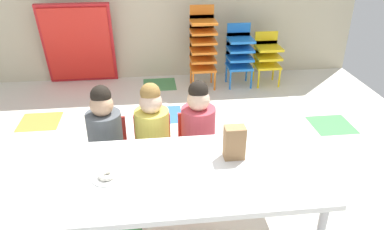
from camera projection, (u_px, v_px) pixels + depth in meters
name	position (u px, v px, depth m)	size (l,w,h in m)	color
ground_plane	(171.00, 191.00, 3.05)	(5.50, 5.24, 0.02)	silver
craft_table	(176.00, 178.00, 2.27)	(1.76, 0.82, 0.61)	white
seated_child_near_camera	(105.00, 131.00, 2.79)	(0.34, 0.34, 0.92)	red
seated_child_middle_seat	(152.00, 129.00, 2.82)	(0.34, 0.34, 0.92)	red
seated_child_far_right	(198.00, 126.00, 2.86)	(0.34, 0.34, 0.92)	red
kid_chair_orange_stack	(203.00, 43.00, 4.73)	(0.32, 0.30, 1.04)	orange
kid_chair_blue_stack	(239.00, 51.00, 4.83)	(0.32, 0.30, 0.80)	blue
kid_chair_yellow_stack	(267.00, 55.00, 4.90)	(0.32, 0.30, 0.68)	yellow
folded_activity_table	(79.00, 45.00, 4.82)	(0.90, 0.29, 1.09)	red
paper_bag_brown	(234.00, 142.00, 2.34)	(0.13, 0.09, 0.22)	#9E754C
paper_plate_near_edge	(107.00, 178.00, 2.19)	(0.18, 0.18, 0.01)	white
donut_powdered_on_plate	(107.00, 175.00, 2.18)	(0.10, 0.10, 0.03)	white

